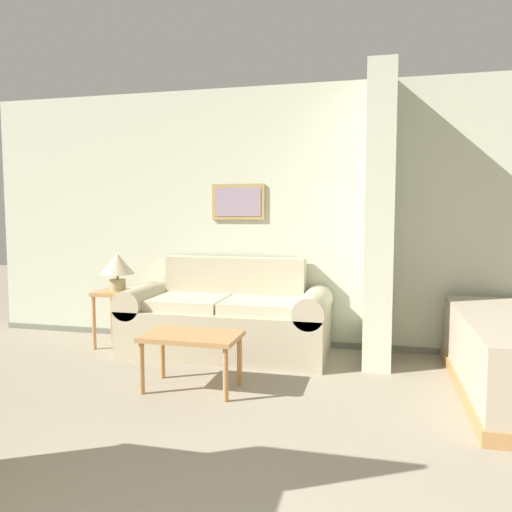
{
  "coord_description": "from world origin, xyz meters",
  "views": [
    {
      "loc": [
        0.39,
        -0.87,
        1.35
      ],
      "look_at": [
        -0.41,
        2.44,
        1.05
      ],
      "focal_mm": 35.0,
      "sensor_mm": 36.0,
      "label": 1
    }
  ],
  "objects": [
    {
      "name": "wall_back",
      "position": [
        -0.0,
        4.12,
        1.29
      ],
      "size": [
        7.58,
        0.16,
        2.6
      ],
      "color": "beige",
      "rests_on": "ground_plane"
    },
    {
      "name": "wall_partition_pillar",
      "position": [
        0.41,
        3.7,
        1.3
      ],
      "size": [
        0.24,
        0.71,
        2.6
      ],
      "color": "beige",
      "rests_on": "ground_plane"
    },
    {
      "name": "couch",
      "position": [
        -0.99,
        3.63,
        0.33
      ],
      "size": [
        1.95,
        0.84,
        0.9
      ],
      "color": "#B7AD8E",
      "rests_on": "ground_plane"
    },
    {
      "name": "coffee_table",
      "position": [
        -0.96,
        2.62,
        0.37
      ],
      "size": [
        0.73,
        0.45,
        0.43
      ],
      "color": "#B27F4C",
      "rests_on": "ground_plane"
    },
    {
      "name": "side_table",
      "position": [
        -2.13,
        3.62,
        0.46
      ],
      "size": [
        0.41,
        0.41,
        0.56
      ],
      "color": "#B27F4C",
      "rests_on": "ground_plane"
    },
    {
      "name": "table_lamp",
      "position": [
        -2.13,
        3.62,
        0.81
      ],
      "size": [
        0.34,
        0.34,
        0.38
      ],
      "color": "tan",
      "rests_on": "side_table"
    }
  ]
}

